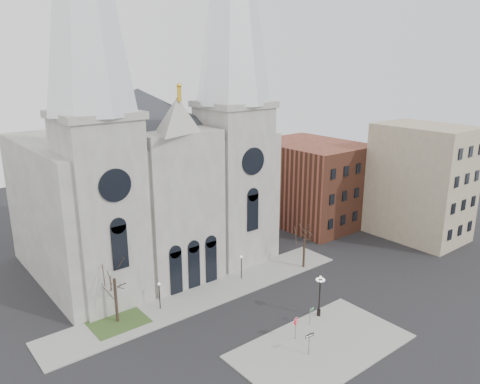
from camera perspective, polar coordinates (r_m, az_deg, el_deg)
ground at (r=51.08m, az=3.17°, el=-17.03°), size 160.00×160.00×0.00m
sidewalk_near at (r=49.96m, az=9.90°, el=-18.02°), size 18.00×10.00×0.14m
sidewalk_far at (r=58.49m, az=-4.20°, el=-12.37°), size 40.00×6.00×0.14m
grass_patch at (r=54.70m, az=-14.68°, el=-15.04°), size 6.00×5.00×0.18m
cathedral at (r=62.37m, az=-10.82°, el=7.10°), size 33.00×26.66×54.00m
bg_building_brick at (r=82.32m, az=8.60°, el=1.16°), size 14.00×18.00×14.00m
bg_building_tan at (r=79.02m, az=21.20°, el=1.12°), size 10.00×14.00×18.00m
tree_left at (r=52.13m, az=-15.11°, el=-9.85°), size 3.20×3.20×7.50m
tree_right at (r=64.20m, az=7.88°, el=-5.49°), size 3.20×3.20×6.00m
ped_lamp_left at (r=55.08m, az=-9.80°, el=-11.83°), size 0.32×0.32×3.26m
ped_lamp_right at (r=61.05m, az=0.17°, el=-8.68°), size 0.32×0.32×3.26m
stop_sign at (r=49.56m, az=6.80°, el=-15.62°), size 0.89×0.23×2.51m
globe_lamp at (r=53.27m, az=9.71°, el=-11.79°), size 1.05×1.05×4.86m
one_way_sign at (r=47.64m, az=8.43°, el=-17.41°), size 1.04×0.12×2.37m
street_name_sign at (r=52.43m, az=8.58°, el=-14.54°), size 0.64×0.11×1.99m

